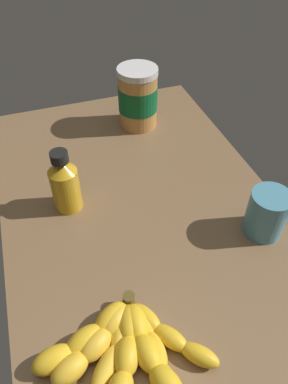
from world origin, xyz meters
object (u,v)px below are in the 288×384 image
(banana_bunch, at_px, (122,349))
(peanut_butter_jar, at_px, (138,98))
(honey_bottle, at_px, (65,183))
(coffee_mug, at_px, (268,213))

(banana_bunch, bearing_deg, peanut_butter_jar, -20.44)
(peanut_butter_jar, distance_m, honey_bottle, 0.34)
(peanut_butter_jar, xyz_separation_m, coffee_mug, (-0.43, -0.12, -0.03))
(banana_bunch, relative_size, coffee_mug, 2.38)
(peanut_butter_jar, xyz_separation_m, honey_bottle, (-0.24, 0.24, -0.02))
(peanut_butter_jar, bearing_deg, banana_bunch, 159.56)
(peanut_butter_jar, height_order, honey_bottle, peanut_butter_jar)
(banana_bunch, bearing_deg, coffee_mug, -66.71)
(honey_bottle, bearing_deg, peanut_butter_jar, -43.89)
(peanut_butter_jar, relative_size, coffee_mug, 1.40)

